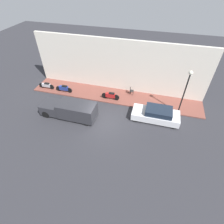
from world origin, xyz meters
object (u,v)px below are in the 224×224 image
(parked_car, at_px, (156,114))
(streetlamp, at_px, (187,85))
(delivery_van, at_px, (69,109))
(motorcycle_blue, at_px, (64,88))
(cafe_chair, at_px, (131,90))
(scooter_silver, at_px, (46,85))
(motorcycle_red, at_px, (111,96))

(parked_car, bearing_deg, streetlamp, -54.83)
(delivery_van, height_order, streetlamp, streetlamp)
(motorcycle_blue, bearing_deg, delivery_van, -145.29)
(parked_car, relative_size, cafe_chair, 5.05)
(streetlamp, distance_m, cafe_chair, 6.10)
(parked_car, height_order, delivery_van, delivery_van)
(delivery_van, bearing_deg, scooter_silver, 52.66)
(motorcycle_blue, height_order, cafe_chair, cafe_chair)
(delivery_van, distance_m, motorcycle_red, 4.71)
(motorcycle_red, bearing_deg, scooter_silver, 89.41)
(streetlamp, bearing_deg, cafe_chair, 69.47)
(scooter_silver, bearing_deg, motorcycle_blue, -92.28)
(parked_car, bearing_deg, cafe_chair, 41.61)
(motorcycle_blue, bearing_deg, streetlamp, -91.65)
(parked_car, distance_m, scooter_silver, 12.99)
(motorcycle_red, bearing_deg, motorcycle_blue, 90.11)
(scooter_silver, bearing_deg, motorcycle_red, -90.59)
(cafe_chair, bearing_deg, parked_car, -138.39)
(motorcycle_blue, distance_m, streetlamp, 12.94)
(parked_car, distance_m, cafe_chair, 4.55)
(motorcycle_red, bearing_deg, delivery_van, 138.95)
(delivery_van, relative_size, scooter_silver, 2.81)
(delivery_van, relative_size, motorcycle_blue, 2.72)
(motorcycle_red, bearing_deg, parked_car, -110.38)
(motorcycle_red, xyz_separation_m, scooter_silver, (0.08, 7.84, -0.05))
(parked_car, relative_size, streetlamp, 0.96)
(delivery_van, xyz_separation_m, scooter_silver, (3.63, 4.75, -0.33))
(motorcycle_red, height_order, motorcycle_blue, motorcycle_red)
(scooter_silver, bearing_deg, parked_car, -98.58)
(delivery_van, height_order, scooter_silver, delivery_van)
(scooter_silver, relative_size, cafe_chair, 2.20)
(parked_car, relative_size, motorcycle_blue, 2.22)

